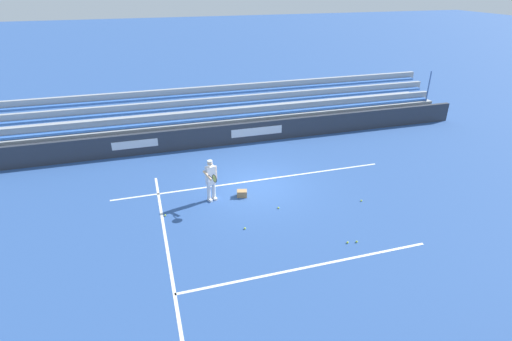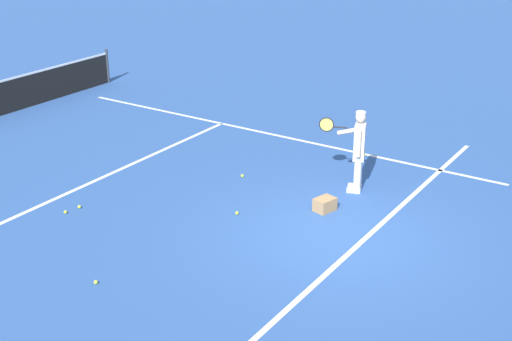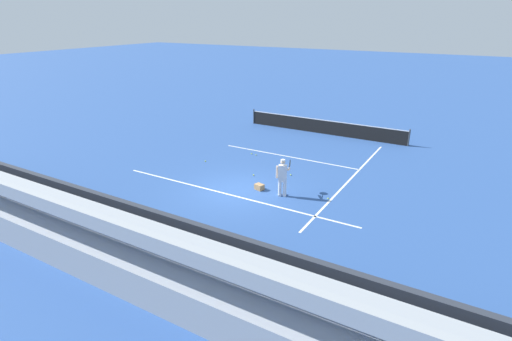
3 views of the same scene
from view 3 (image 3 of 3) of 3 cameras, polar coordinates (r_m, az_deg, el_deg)
ground_plane at (r=18.31m, az=-2.92°, el=-2.90°), size 160.00×160.00×0.00m
court_baseline_white at (r=17.94m, az=-3.80°, el=-3.45°), size 12.00×0.10×0.01m
court_sideline_white at (r=20.10m, az=13.33°, el=-1.21°), size 0.10×12.00×0.01m
court_service_line_white at (r=22.78m, az=4.64°, el=2.01°), size 8.22×0.10×0.01m
back_wall_sponsor_board at (r=14.64m, az=-13.60°, el=-7.67°), size 27.29×0.25×1.10m
bleacher_stand at (r=13.51m, az=-19.04°, el=-10.07°), size 25.93×2.40×2.95m
tennis_player at (r=17.48m, az=3.84°, el=-0.95°), size 0.58×1.07×1.71m
ball_box_cardboard at (r=18.37m, az=0.48°, el=-2.35°), size 0.46×0.39×0.26m
tennis_ball_on_baseline at (r=17.74m, az=10.27°, el=-3.95°), size 0.07×0.07×0.07m
tennis_ball_midcourt at (r=22.07m, az=-7.25°, el=1.34°), size 0.07×0.07×0.07m
tennis_ball_toward_net at (r=22.90m, az=-0.01°, el=2.26°), size 0.07×0.07×0.07m
tennis_ball_near_player at (r=23.09m, az=-0.63°, el=2.42°), size 0.07×0.07×0.07m
tennis_ball_by_box at (r=19.97m, az=-0.36°, el=-0.66°), size 0.07×0.07×0.07m
tennis_ball_far_right at (r=20.08m, az=4.99°, el=-0.62°), size 0.07×0.07×0.07m
tennis_net at (r=27.45m, az=9.68°, el=6.19°), size 11.09×0.09×1.07m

